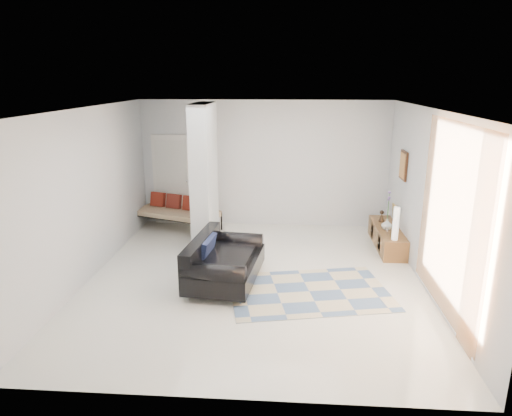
{
  "coord_description": "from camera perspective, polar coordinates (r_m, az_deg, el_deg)",
  "views": [
    {
      "loc": [
        0.53,
        -7.02,
        3.25
      ],
      "look_at": [
        -0.02,
        0.6,
        1.07
      ],
      "focal_mm": 32.0,
      "sensor_mm": 36.0,
      "label": 1
    }
  ],
  "objects": [
    {
      "name": "media_console",
      "position": [
        9.46,
        16.04,
        -3.48
      ],
      "size": [
        0.45,
        1.72,
        0.8
      ],
      "color": "brown",
      "rests_on": "floor"
    },
    {
      "name": "daybed",
      "position": [
        10.22,
        -9.93,
        -0.42
      ],
      "size": [
        2.0,
        1.34,
        0.77
      ],
      "rotation": [
        0.0,
        0.0,
        -0.34
      ],
      "color": "black",
      "rests_on": "floor"
    },
    {
      "name": "floor",
      "position": [
        7.76,
        -0.2,
        -8.82
      ],
      "size": [
        6.0,
        6.0,
        0.0
      ],
      "primitive_type": "plane",
      "color": "white",
      "rests_on": "ground"
    },
    {
      "name": "wall_front",
      "position": [
        4.46,
        -3.1,
        -8.59
      ],
      "size": [
        6.0,
        0.0,
        6.0
      ],
      "primitive_type": "plane",
      "rotation": [
        -1.57,
        0.0,
        0.0
      ],
      "color": "silver",
      "rests_on": "ground"
    },
    {
      "name": "area_rug",
      "position": [
        7.36,
        6.67,
        -10.33
      ],
      "size": [
        2.73,
        2.09,
        0.01
      ],
      "primitive_type": "cube",
      "rotation": [
        0.0,
        0.0,
        0.2
      ],
      "color": "#C1B694",
      "rests_on": "floor"
    },
    {
      "name": "cylinder_lamp",
      "position": [
        8.65,
        17.07,
        -1.87
      ],
      "size": [
        0.11,
        0.11,
        0.61
      ],
      "primitive_type": "cylinder",
      "color": "white",
      "rests_on": "media_console"
    },
    {
      "name": "wall_left",
      "position": [
        7.97,
        -20.35,
        1.51
      ],
      "size": [
        0.0,
        6.0,
        6.0
      ],
      "primitive_type": "plane",
      "rotation": [
        1.57,
        0.0,
        1.57
      ],
      "color": "silver",
      "rests_on": "ground"
    },
    {
      "name": "wall_art",
      "position": [
        9.14,
        17.97,
        5.09
      ],
      "size": [
        0.04,
        0.45,
        0.55
      ],
      "primitive_type": "cube",
      "color": "#3F2011",
      "rests_on": "wall_right"
    },
    {
      "name": "loveseat",
      "position": [
        7.53,
        -4.32,
        -6.76
      ],
      "size": [
        1.2,
        1.83,
        0.76
      ],
      "rotation": [
        0.0,
        0.0,
        -0.11
      ],
      "color": "silver",
      "rests_on": "floor"
    },
    {
      "name": "bronze_figurine",
      "position": [
        9.73,
        15.42,
        -0.96
      ],
      "size": [
        0.12,
        0.12,
        0.23
      ],
      "primitive_type": null,
      "rotation": [
        0.0,
        0.0,
        0.07
      ],
      "color": "black",
      "rests_on": "media_console"
    },
    {
      "name": "wall_back",
      "position": [
        10.21,
        1.05,
        5.51
      ],
      "size": [
        6.0,
        0.0,
        6.0
      ],
      "primitive_type": "plane",
      "rotation": [
        1.57,
        0.0,
        0.0
      ],
      "color": "silver",
      "rests_on": "ground"
    },
    {
      "name": "vase",
      "position": [
        9.23,
        16.04,
        -1.97
      ],
      "size": [
        0.22,
        0.22,
        0.22
      ],
      "primitive_type": "imported",
      "rotation": [
        0.0,
        0.0,
        0.07
      ],
      "color": "#B8C3BE",
      "rests_on": "media_console"
    },
    {
      "name": "wall_right",
      "position": [
        7.6,
        20.96,
        0.78
      ],
      "size": [
        0.0,
        6.0,
        6.0
      ],
      "primitive_type": "plane",
      "rotation": [
        1.57,
        0.0,
        -1.57
      ],
      "color": "silver",
      "rests_on": "ground"
    },
    {
      "name": "curtain",
      "position": [
        6.51,
        23.13,
        -1.43
      ],
      "size": [
        0.0,
        2.55,
        2.55
      ],
      "primitive_type": "plane",
      "rotation": [
        1.57,
        0.0,
        1.57
      ],
      "color": "orange",
      "rests_on": "wall_right"
    },
    {
      "name": "ceiling",
      "position": [
        7.06,
        -0.22,
        12.29
      ],
      "size": [
        6.0,
        6.0,
        0.0
      ],
      "primitive_type": "plane",
      "rotation": [
        3.14,
        0.0,
        0.0
      ],
      "color": "white",
      "rests_on": "wall_back"
    },
    {
      "name": "hallway_door",
      "position": [
        10.56,
        -10.45,
        3.5
      ],
      "size": [
        0.85,
        0.06,
        2.04
      ],
      "primitive_type": "cube",
      "color": "silver",
      "rests_on": "floor"
    },
    {
      "name": "partition_column",
      "position": [
        8.97,
        -6.48,
        3.95
      ],
      "size": [
        0.35,
        1.2,
        2.8
      ],
      "primitive_type": "cube",
      "color": "silver",
      "rests_on": "floor"
    }
  ]
}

